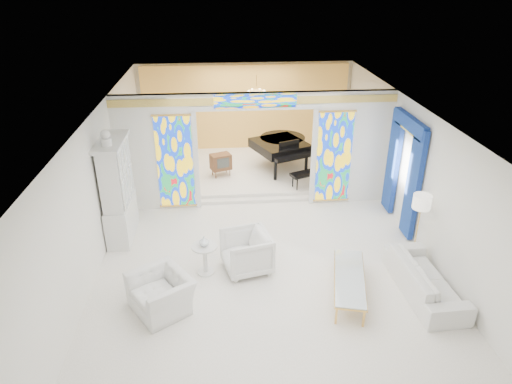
{
  "coord_description": "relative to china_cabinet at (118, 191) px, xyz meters",
  "views": [
    {
      "loc": [
        -0.87,
        -8.87,
        5.63
      ],
      "look_at": [
        -0.13,
        0.2,
        1.21
      ],
      "focal_mm": 32.0,
      "sensor_mm": 36.0,
      "label": 1
    }
  ],
  "objects": [
    {
      "name": "floor",
      "position": [
        3.22,
        -0.6,
        -1.17
      ],
      "size": [
        12.0,
        12.0,
        0.0
      ],
      "primitive_type": "plane",
      "color": "white",
      "rests_on": "ground"
    },
    {
      "name": "ceiling",
      "position": [
        3.22,
        -0.6,
        1.83
      ],
      "size": [
        7.0,
        12.0,
        0.02
      ],
      "primitive_type": "cube",
      "color": "white",
      "rests_on": "wall_back"
    },
    {
      "name": "wall_back",
      "position": [
        3.22,
        5.4,
        0.33
      ],
      "size": [
        7.0,
        0.02,
        3.0
      ],
      "primitive_type": "cube",
      "color": "silver",
      "rests_on": "floor"
    },
    {
      "name": "wall_left",
      "position": [
        -0.28,
        -0.6,
        0.33
      ],
      "size": [
        0.02,
        12.0,
        3.0
      ],
      "primitive_type": "cube",
      "color": "silver",
      "rests_on": "floor"
    },
    {
      "name": "wall_right",
      "position": [
        6.72,
        -0.6,
        0.33
      ],
      "size": [
        0.02,
        12.0,
        3.0
      ],
      "primitive_type": "cube",
      "color": "silver",
      "rests_on": "floor"
    },
    {
      "name": "partition_wall",
      "position": [
        3.22,
        1.4,
        0.48
      ],
      "size": [
        7.0,
        0.22,
        3.0
      ],
      "color": "silver",
      "rests_on": "floor"
    },
    {
      "name": "stained_glass_left",
      "position": [
        1.19,
        1.29,
        0.13
      ],
      "size": [
        0.9,
        0.04,
        2.4
      ],
      "primitive_type": "cube",
      "color": "gold",
      "rests_on": "partition_wall"
    },
    {
      "name": "stained_glass_right",
      "position": [
        5.25,
        1.29,
        0.13
      ],
      "size": [
        0.9,
        0.04,
        2.4
      ],
      "primitive_type": "cube",
      "color": "gold",
      "rests_on": "partition_wall"
    },
    {
      "name": "stained_glass_transom",
      "position": [
        3.22,
        1.29,
        1.65
      ],
      "size": [
        2.0,
        0.04,
        0.34
      ],
      "primitive_type": "cube",
      "color": "gold",
      "rests_on": "partition_wall"
    },
    {
      "name": "alcove_platform",
      "position": [
        3.22,
        3.5,
        -1.08
      ],
      "size": [
        6.8,
        3.8,
        0.18
      ],
      "primitive_type": "cube",
      "color": "white",
      "rests_on": "floor"
    },
    {
      "name": "gold_curtain_back",
      "position": [
        3.22,
        5.28,
        0.33
      ],
      "size": [
        6.7,
        0.1,
        2.9
      ],
      "primitive_type": "cube",
      "color": "gold",
      "rests_on": "wall_back"
    },
    {
      "name": "chandelier",
      "position": [
        3.42,
        3.4,
        1.38
      ],
      "size": [
        0.48,
        0.48,
        0.3
      ],
      "primitive_type": "cylinder",
      "color": "gold",
      "rests_on": "ceiling"
    },
    {
      "name": "blue_drapes",
      "position": [
        6.62,
        0.1,
        0.41
      ],
      "size": [
        0.14,
        1.85,
        2.65
      ],
      "color": "navy",
      "rests_on": "wall_right"
    },
    {
      "name": "china_cabinet",
      "position": [
        0.0,
        0.0,
        0.0
      ],
      "size": [
        0.56,
        1.46,
        2.72
      ],
      "color": "silver",
      "rests_on": "floor"
    },
    {
      "name": "armchair_left",
      "position": [
        1.17,
        -2.68,
        -0.82
      ],
      "size": [
        1.39,
        1.42,
        0.7
      ],
      "primitive_type": "imported",
      "rotation": [
        0.0,
        0.0,
        -0.98
      ],
      "color": "white",
      "rests_on": "floor"
    },
    {
      "name": "armchair_right",
      "position": [
        2.79,
        -1.58,
        -0.74
      ],
      "size": [
        1.13,
        1.11,
        0.86
      ],
      "primitive_type": "imported",
      "rotation": [
        0.0,
        0.0,
        -1.33
      ],
      "color": "white",
      "rests_on": "floor"
    },
    {
      "name": "sofa",
      "position": [
        6.17,
        -2.62,
        -0.85
      ],
      "size": [
        0.93,
        2.2,
        0.63
      ],
      "primitive_type": "imported",
      "rotation": [
        0.0,
        0.0,
        1.61
      ],
      "color": "white",
      "rests_on": "floor"
    },
    {
      "name": "side_table",
      "position": [
        1.95,
        -1.63,
        -0.74
      ],
      "size": [
        0.56,
        0.56,
        0.65
      ],
      "rotation": [
        0.0,
        0.0,
        -0.07
      ],
      "color": "silver",
      "rests_on": "floor"
    },
    {
      "name": "vase",
      "position": [
        1.95,
        -1.63,
        -0.41
      ],
      "size": [
        0.22,
        0.22,
        0.21
      ],
      "primitive_type": "imported",
      "rotation": [
        0.0,
        0.0,
        -0.1
      ],
      "color": "silver",
      "rests_on": "side_table"
    },
    {
      "name": "coffee_table",
      "position": [
        4.7,
        -2.56,
        -0.79
      ],
      "size": [
        0.99,
        1.94,
        0.41
      ],
      "rotation": [
        0.0,
        0.0,
        -0.24
      ],
      "color": "silver",
      "rests_on": "floor"
    },
    {
      "name": "floor_lamp",
      "position": [
        6.42,
        -1.47,
        0.13
      ],
      "size": [
        0.49,
        0.49,
        1.53
      ],
      "rotation": [
        0.0,
        0.0,
        -0.43
      ],
      "color": "gold",
      "rests_on": "floor"
    },
    {
      "name": "grand_piano",
      "position": [
        4.2,
        3.44,
        -0.27
      ],
      "size": [
        1.97,
        2.97,
        1.06
      ],
      "rotation": [
        0.0,
        0.0,
        0.4
      ],
      "color": "black",
      "rests_on": "alcove_platform"
    },
    {
      "name": "tv_console",
      "position": [
        2.33,
        2.93,
        -0.56
      ],
      "size": [
        0.67,
        0.56,
        0.66
      ],
      "rotation": [
        0.0,
        0.0,
        0.37
      ],
      "color": "brown",
      "rests_on": "alcove_platform"
    }
  ]
}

